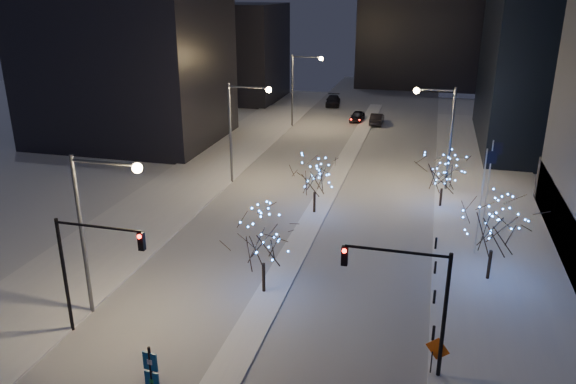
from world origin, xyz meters
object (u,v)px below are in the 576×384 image
(street_lamp_east, at_px, (442,125))
(holiday_tree_median_near, at_px, (263,240))
(car_far, at_px, (333,101))
(wayfinding_sign, at_px, (152,376))
(holiday_tree_median_far, at_px, (315,176))
(street_lamp_w_mid, at_px, (240,120))
(construction_sign, at_px, (437,352))
(car_mid, at_px, (377,119))
(traffic_signal_west, at_px, (87,259))
(street_lamp_w_far, at_px, (300,81))
(traffic_signal_east, at_px, (414,291))
(street_lamp_w_near, at_px, (95,215))
(holiday_tree_plaza_near, at_px, (495,226))
(car_near, at_px, (357,116))
(holiday_tree_plaza_far, at_px, (443,171))

(street_lamp_east, distance_m, holiday_tree_median_near, 25.65)
(street_lamp_east, relative_size, holiday_tree_median_near, 1.72)
(car_far, height_order, wayfinding_sign, wayfinding_sign)
(holiday_tree_median_far, bearing_deg, street_lamp_w_mid, 145.12)
(wayfinding_sign, height_order, construction_sign, wayfinding_sign)
(car_mid, height_order, construction_sign, construction_sign)
(traffic_signal_west, relative_size, wayfinding_sign, 1.77)
(holiday_tree_median_far, relative_size, construction_sign, 2.35)
(street_lamp_w_far, distance_m, traffic_signal_west, 52.04)
(street_lamp_east, height_order, holiday_tree_median_near, street_lamp_east)
(traffic_signal_east, bearing_deg, street_lamp_w_near, 176.79)
(street_lamp_w_near, height_order, construction_sign, street_lamp_w_near)
(construction_sign, bearing_deg, street_lamp_w_far, 134.38)
(holiday_tree_plaza_near, bearing_deg, car_far, 110.35)
(car_near, bearing_deg, wayfinding_sign, -86.81)
(street_lamp_w_near, xyz_separation_m, traffic_signal_east, (17.88, -1.00, -1.74))
(traffic_signal_east, xyz_separation_m, holiday_tree_plaza_far, (1.56, 24.19, -1.38))
(traffic_signal_east, distance_m, holiday_tree_plaza_far, 24.28)
(street_lamp_w_far, distance_m, car_far, 16.98)
(street_lamp_east, distance_m, car_mid, 28.13)
(car_far, height_order, construction_sign, construction_sign)
(wayfinding_sign, bearing_deg, car_near, 96.46)
(traffic_signal_east, distance_m, car_near, 57.52)
(street_lamp_east, relative_size, car_far, 1.78)
(car_mid, bearing_deg, construction_sign, 99.22)
(construction_sign, bearing_deg, street_lamp_east, 114.16)
(street_lamp_w_far, bearing_deg, holiday_tree_median_far, -74.25)
(street_lamp_w_mid, xyz_separation_m, car_mid, (10.44, 29.19, -5.70))
(street_lamp_w_mid, bearing_deg, car_mid, 70.32)
(street_lamp_w_near, xyz_separation_m, street_lamp_w_far, (0.00, 50.00, 0.00))
(holiday_tree_plaza_far, bearing_deg, car_far, 112.28)
(traffic_signal_east, relative_size, holiday_tree_plaza_near, 1.17)
(holiday_tree_median_far, xyz_separation_m, construction_sign, (10.51, -19.80, -1.99))
(street_lamp_east, bearing_deg, holiday_tree_plaza_near, -78.63)
(street_lamp_east, height_order, wayfinding_sign, street_lamp_east)
(street_lamp_w_mid, height_order, wayfinding_sign, street_lamp_w_mid)
(car_near, distance_m, construction_sign, 57.57)
(street_lamp_w_near, xyz_separation_m, holiday_tree_plaza_far, (19.44, 23.19, -3.11))
(holiday_tree_median_near, bearing_deg, street_lamp_w_far, 100.57)
(street_lamp_w_mid, relative_size, street_lamp_east, 1.00)
(traffic_signal_east, bearing_deg, traffic_signal_west, -176.71)
(traffic_signal_east, height_order, holiday_tree_plaza_near, traffic_signal_east)
(holiday_tree_median_far, distance_m, holiday_tree_plaza_near, 16.34)
(holiday_tree_median_far, bearing_deg, car_mid, 87.30)
(car_near, height_order, car_far, car_far)
(street_lamp_east, relative_size, traffic_signal_east, 1.43)
(car_near, xyz_separation_m, holiday_tree_plaza_far, (12.00, -32.23, 2.64))
(car_near, xyz_separation_m, car_mid, (3.00, -1.23, 0.05))
(traffic_signal_east, bearing_deg, construction_sign, 3.61)
(street_lamp_w_far, xyz_separation_m, traffic_signal_west, (0.50, -52.00, -1.74))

